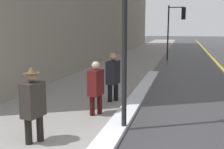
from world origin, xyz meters
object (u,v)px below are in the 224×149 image
Objects in this scene: pedestrian_in_glasses at (96,86)px; pedestrian_trailing at (113,75)px; traffic_light_near at (177,21)px; pedestrian_nearside at (33,102)px.

pedestrian_trailing reaches higher than pedestrian_in_glasses.
pedestrian_in_glasses is (-1.80, -14.64, -2.11)m from traffic_light_near.
traffic_light_near is 14.90m from pedestrian_in_glasses.
traffic_light_near is 2.52× the size of pedestrian_trailing.
pedestrian_trailing is at bearing 177.74° from pedestrian_nearside.
pedestrian_trailing is (-1.69, -13.10, -2.06)m from traffic_light_near.
pedestrian_in_glasses is (0.68, 2.21, -0.06)m from pedestrian_nearside.
traffic_light_near reaches higher than pedestrian_nearside.
pedestrian_in_glasses is 0.94× the size of pedestrian_trailing.
traffic_light_near is 17.16m from pedestrian_nearside.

